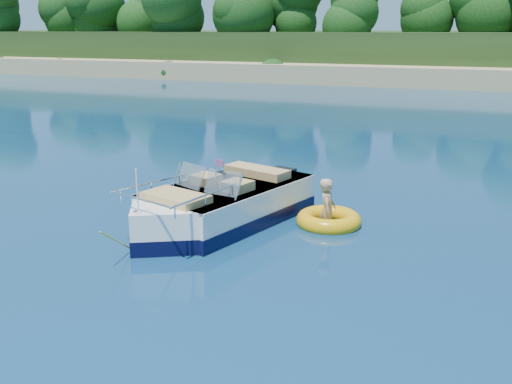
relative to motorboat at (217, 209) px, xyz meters
The scene contains 6 objects.
ground 2.22m from the motorboat, 31.84° to the right, with size 160.00×160.00×0.00m, color #092143.
shoreline 62.65m from the motorboat, 88.30° to the left, with size 170.00×59.00×6.00m.
treeline 40.24m from the motorboat, 87.28° to the left, with size 150.00×7.12×8.19m.
motorboat is the anchor object (origin of this frame).
tow_tube 2.54m from the motorboat, 22.14° to the left, with size 1.60×1.60×0.39m.
boy 2.51m from the motorboat, 21.37° to the left, with size 0.58×0.38×1.58m, color tan.
Camera 1 is at (3.44, -9.92, 4.29)m, focal length 40.00 mm.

